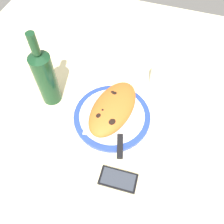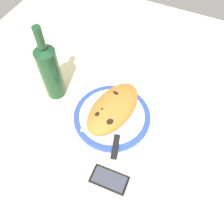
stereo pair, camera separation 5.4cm
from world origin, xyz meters
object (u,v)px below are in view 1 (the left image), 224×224
(calzone, at_px, (113,108))
(fork, at_px, (90,119))
(smartphone, at_px, (118,179))
(knife, at_px, (120,136))
(wine_bottle, at_px, (45,77))
(water_glass, at_px, (160,78))
(plate, at_px, (112,116))

(calzone, bearing_deg, fork, -52.99)
(calzone, height_order, smartphone, calzone)
(knife, relative_size, wine_bottle, 0.75)
(wine_bottle, bearing_deg, water_glass, 116.99)
(fork, xyz_separation_m, knife, (0.03, 0.12, 0.00))
(calzone, height_order, knife, calzone)
(calzone, bearing_deg, knife, 32.49)
(calzone, relative_size, smartphone, 2.23)
(water_glass, bearing_deg, knife, -14.70)
(plate, xyz_separation_m, smartphone, (0.21, 0.09, -0.00))
(knife, relative_size, smartphone, 1.89)
(fork, height_order, knife, knife)
(plate, bearing_deg, calzone, -176.16)
(calzone, distance_m, knife, 0.11)
(plate, height_order, smartphone, plate)
(smartphone, height_order, wine_bottle, wine_bottle)
(plate, height_order, calzone, calzone)
(knife, relative_size, water_glass, 2.34)
(calzone, height_order, water_glass, water_glass)
(fork, height_order, water_glass, water_glass)
(fork, bearing_deg, water_glass, 141.49)
(calzone, relative_size, water_glass, 2.77)
(knife, height_order, wine_bottle, wine_bottle)
(calzone, xyz_separation_m, water_glass, (-0.20, 0.13, -0.01))
(plate, relative_size, water_glass, 2.86)
(calzone, distance_m, smartphone, 0.24)
(knife, xyz_separation_m, water_glass, (-0.28, 0.07, 0.02))
(calzone, relative_size, wine_bottle, 0.89)
(plate, distance_m, smartphone, 0.23)
(smartphone, height_order, water_glass, water_glass)
(plate, distance_m, calzone, 0.04)
(fork, distance_m, knife, 0.13)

